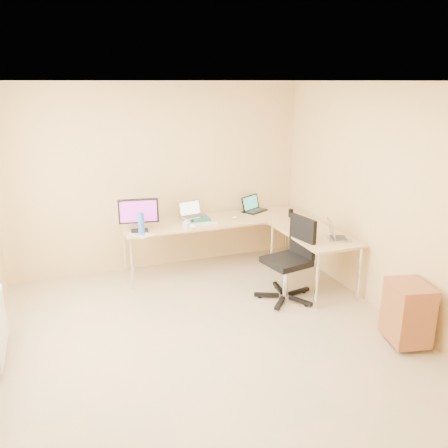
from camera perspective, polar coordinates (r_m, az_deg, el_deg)
name	(u,v)px	position (r m, az deg, el deg)	size (l,w,h in m)	color
floor	(212,341)	(4.96, -1.55, -14.27)	(4.50, 4.50, 0.00)	tan
ceiling	(209,81)	(4.23, -1.85, 17.33)	(4.50, 4.50, 0.00)	white
wall_back	(159,178)	(6.53, -8.12, 5.67)	(4.50, 4.50, 0.00)	#DFB56D
wall_front	(349,340)	(2.57, 15.28, -13.71)	(4.50, 4.50, 0.00)	#DFB56D
wall_right	(388,203)	(5.45, 19.73, 2.49)	(4.50, 4.50, 0.00)	#DFB56D
desk_main	(217,244)	(6.60, -0.86, -2.46)	(2.65, 0.70, 0.73)	tan
desk_return	(313,259)	(6.16, 10.94, -4.29)	(0.70, 1.30, 0.73)	tan
monitor	(139,215)	(6.01, -10.55, 1.10)	(0.51, 0.17, 0.44)	black
book_stack	(200,219)	(6.45, -3.04, 0.69)	(0.23, 0.32, 0.05)	#1B5949
laptop_center	(192,210)	(6.39, -3.94, 1.78)	(0.34, 0.26, 0.22)	#AAABAF
laptop_black	(255,204)	(6.88, 3.87, 2.52)	(0.37, 0.27, 0.23)	black
keyboard	(203,224)	(6.26, -2.65, 0.02)	(0.41, 0.11, 0.02)	white
mouse	(235,218)	(6.52, 1.35, 0.80)	(0.09, 0.06, 0.03)	white
mug	(186,226)	(6.05, -4.72, -0.21)	(0.11, 0.11, 0.11)	white
cd_stack	(191,227)	(6.10, -4.09, -0.41)	(0.12, 0.12, 0.03)	white
water_bottle	(141,224)	(5.90, -10.25, 0.01)	(0.08, 0.08, 0.29)	#2B60AC
papers	(142,234)	(5.94, -10.18, -1.28)	(0.20, 0.28, 0.01)	beige
white_box	(135,221)	(6.40, -11.03, 0.35)	(0.20, 0.15, 0.07)	silver
desk_fan	(134,213)	(6.36, -11.09, 1.34)	(0.24, 0.24, 0.30)	silver
black_cup	(291,213)	(6.65, 8.30, 1.34)	(0.07, 0.07, 0.12)	black
laptop_return	(339,231)	(5.82, 14.13, -0.86)	(0.25, 0.32, 0.21)	#A4A7BD
office_chair	(286,261)	(5.66, 7.74, -4.61)	(0.62, 0.62, 1.04)	black
cabinet	(408,312)	(5.09, 21.85, -10.13)	(0.36, 0.45, 0.62)	#A1683D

